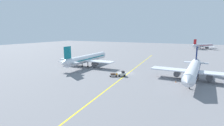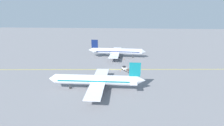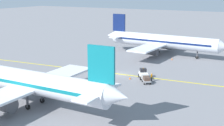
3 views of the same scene
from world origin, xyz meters
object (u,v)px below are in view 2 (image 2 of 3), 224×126
baggage_cart_trailing (128,71)px  traffic_cone_mid_apron (120,71)px  airplane_adjacent_stand (117,51)px  traffic_cone_near_nose (124,59)px  airplane_at_gate (97,80)px  ground_crew_worker (129,69)px  baggage_tug_white (125,68)px

baggage_cart_trailing → traffic_cone_mid_apron: bearing=78.7°
airplane_adjacent_stand → traffic_cone_mid_apron: size_ratio=64.56×
traffic_cone_near_nose → traffic_cone_mid_apron: (-21.06, 1.64, 0.00)m
airplane_at_gate → ground_crew_worker: bearing=-29.6°
baggage_tug_white → baggage_cart_trailing: baggage_tug_white is taller
airplane_adjacent_stand → baggage_cart_trailing: (-26.62, -7.03, -2.95)m
airplane_adjacent_stand → ground_crew_worker: airplane_adjacent_stand is taller
baggage_tug_white → traffic_cone_near_nose: bearing=1.3°
airplane_adjacent_stand → ground_crew_worker: (-24.93, -7.39, -2.80)m
ground_crew_worker → traffic_cone_mid_apron: (-0.91, 4.29, -0.63)m
baggage_tug_white → baggage_cart_trailing: 3.30m
ground_crew_worker → airplane_adjacent_stand: bearing=16.5°
ground_crew_worker → traffic_cone_mid_apron: 4.43m
airplane_at_gate → baggage_tug_white: (22.44, -9.95, -2.81)m
traffic_cone_mid_apron → airplane_at_gate: bearing=159.0°
airplane_at_gate → ground_crew_worker: size_ratio=21.08×
baggage_tug_white → traffic_cone_near_nose: baggage_tug_white is taller
airplane_adjacent_stand → traffic_cone_mid_apron: bearing=-173.1°
airplane_at_gate → baggage_cart_trailing: 23.14m
ground_crew_worker → traffic_cone_near_nose: bearing=7.5°
traffic_cone_near_nose → baggage_tug_white: bearing=-178.7°
baggage_cart_trailing → traffic_cone_near_nose: 21.97m
baggage_cart_trailing → traffic_cone_mid_apron: baggage_cart_trailing is taller
ground_crew_worker → traffic_cone_near_nose: size_ratio=3.05×
traffic_cone_near_nose → traffic_cone_mid_apron: size_ratio=1.00×
traffic_cone_mid_apron → traffic_cone_near_nose: bearing=-4.5°
airplane_at_gate → traffic_cone_mid_apron: bearing=-21.0°
ground_crew_worker → traffic_cone_near_nose: ground_crew_worker is taller
airplane_at_gate → baggage_cart_trailing: bearing=-30.9°
ground_crew_worker → traffic_cone_mid_apron: bearing=101.9°
airplane_at_gate → traffic_cone_near_nose: 42.75m
baggage_tug_white → traffic_cone_near_nose: (19.11, 0.44, -0.63)m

